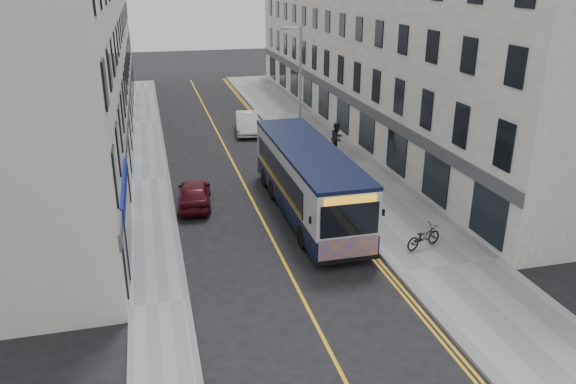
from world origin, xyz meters
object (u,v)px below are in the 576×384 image
streetlamp (299,88)px  car_maroon (194,193)px  city_bus (308,178)px  pedestrian_near (330,157)px  pedestrian_far (337,138)px  car_white (247,123)px  bicycle (424,237)px

streetlamp → car_maroon: streetlamp is taller
city_bus → pedestrian_near: (2.80, 5.16, -0.74)m
pedestrian_far → car_white: pedestrian_far is taller
bicycle → car_maroon: size_ratio=0.46×
pedestrian_far → car_maroon: pedestrian_far is taller
city_bus → bicycle: 6.18m
city_bus → pedestrian_near: city_bus is taller
bicycle → pedestrian_far: bearing=-22.2°
city_bus → bicycle: (3.62, -4.85, -1.22)m
streetlamp → city_bus: streetlamp is taller
city_bus → pedestrian_far: size_ratio=5.68×
pedestrian_near → car_white: size_ratio=0.43×
bicycle → car_maroon: bearing=31.6°
pedestrian_near → car_white: bearing=121.1°
pedestrian_far → car_white: 8.21m
streetlamp → pedestrian_far: 4.09m
streetlamp → bicycle: streetlamp is taller
streetlamp → bicycle: size_ratio=4.41×
car_maroon → car_white: bearing=-105.0°
city_bus → car_white: size_ratio=2.55×
pedestrian_near → pedestrian_far: bearing=80.1°
pedestrian_near → city_bus: bearing=-103.5°
bicycle → city_bus: bearing=17.8°
city_bus → pedestrian_near: 5.92m
streetlamp → bicycle: 14.15m
city_bus → car_maroon: (-5.16, 2.36, -1.14)m
bicycle → car_maroon: (-8.78, 7.21, 0.08)m
pedestrian_far → car_white: bearing=87.3°
car_white → pedestrian_near: bearing=-66.1°
bicycle → car_white: size_ratio=0.41×
streetlamp → pedestrian_near: 4.91m
bicycle → streetlamp: bearing=-11.8°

